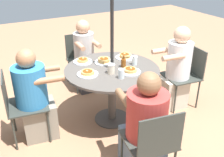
% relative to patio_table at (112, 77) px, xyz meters
% --- Properties ---
extents(ground_plane, '(12.00, 12.00, 0.00)m').
position_rel_patio_table_xyz_m(ground_plane, '(0.00, 0.00, -0.63)').
color(ground_plane, '#9E7051').
extents(patio_table, '(1.18, 1.18, 0.75)m').
position_rel_patio_table_xyz_m(patio_table, '(0.00, 0.00, 0.00)').
color(patio_table, '#4C4742').
rests_on(patio_table, ground).
extents(umbrella_pole, '(0.04, 0.04, 2.16)m').
position_rel_patio_table_xyz_m(umbrella_pole, '(0.00, 0.00, 0.45)').
color(umbrella_pole, black).
rests_on(umbrella_pole, ground).
extents(patio_chair_north, '(0.46, 0.46, 0.86)m').
position_rel_patio_table_xyz_m(patio_chair_north, '(1.13, -0.04, -0.13)').
color(patio_chair_north, '#333833').
rests_on(patio_chair_north, ground).
extents(diner_north, '(0.49, 0.33, 1.14)m').
position_rel_patio_table_xyz_m(diner_north, '(0.96, -0.04, -0.10)').
color(diner_north, '#3D3D42').
rests_on(diner_north, ground).
extents(patio_chair_east, '(0.50, 0.50, 0.86)m').
position_rel_patio_table_xyz_m(patio_chair_east, '(0.15, 1.12, -0.13)').
color(patio_chair_east, '#333833').
rests_on(patio_chair_east, ground).
extents(diner_east, '(0.42, 0.57, 1.13)m').
position_rel_patio_table_xyz_m(diner_east, '(0.13, 0.95, -0.12)').
color(diner_east, gray).
rests_on(diner_east, ground).
extents(patio_chair_south, '(0.51, 0.51, 0.86)m').
position_rel_patio_table_xyz_m(patio_chair_south, '(-1.12, 0.18, -0.13)').
color(patio_chair_south, '#333833').
rests_on(patio_chair_south, ground).
extents(diner_south, '(0.56, 0.45, 1.13)m').
position_rel_patio_table_xyz_m(diner_south, '(-0.95, 0.15, -0.12)').
color(diner_south, slate).
rests_on(diner_south, ground).
extents(patio_chair_west, '(0.50, 0.50, 0.86)m').
position_rel_patio_table_xyz_m(patio_chair_west, '(-0.14, -1.13, -0.13)').
color(patio_chair_west, '#333833').
rests_on(patio_chair_west, ground).
extents(diner_west, '(0.38, 0.54, 1.18)m').
position_rel_patio_table_xyz_m(diner_west, '(-0.12, -0.96, -0.08)').
color(diner_west, beige).
rests_on(diner_west, ground).
extents(pancake_plate_a, '(0.25, 0.25, 0.06)m').
position_rel_patio_table_xyz_m(pancake_plate_a, '(0.36, 0.24, 0.13)').
color(pancake_plate_a, white).
rests_on(pancake_plate_a, patio_table).
extents(pancake_plate_b, '(0.25, 0.25, 0.06)m').
position_rel_patio_table_xyz_m(pancake_plate_b, '(-0.20, -0.14, 0.14)').
color(pancake_plate_b, white).
rests_on(pancake_plate_b, patio_table).
extents(pancake_plate_c, '(0.25, 0.25, 0.07)m').
position_rel_patio_table_xyz_m(pancake_plate_c, '(0.22, 0.00, 0.14)').
color(pancake_plate_c, white).
rests_on(pancake_plate_c, patio_table).
extents(pancake_plate_d, '(0.25, 0.25, 0.06)m').
position_rel_patio_table_xyz_m(pancake_plate_d, '(-0.02, 0.33, 0.14)').
color(pancake_plate_d, white).
rests_on(pancake_plate_d, patio_table).
extents(pancake_plate_e, '(0.25, 0.25, 0.07)m').
position_rel_patio_table_xyz_m(pancake_plate_e, '(0.23, -0.32, 0.14)').
color(pancake_plate_e, white).
rests_on(pancake_plate_e, patio_table).
extents(syrup_bottle, '(0.09, 0.06, 0.15)m').
position_rel_patio_table_xyz_m(syrup_bottle, '(-0.03, -0.15, 0.17)').
color(syrup_bottle, brown).
rests_on(syrup_bottle, patio_table).
extents(coffee_cup, '(0.09, 0.09, 0.12)m').
position_rel_patio_table_xyz_m(coffee_cup, '(-0.11, 0.07, 0.18)').
color(coffee_cup, beige).
rests_on(coffee_cup, patio_table).
extents(drinking_glass_a, '(0.07, 0.07, 0.11)m').
position_rel_patio_table_xyz_m(drinking_glass_a, '(-0.28, 0.03, 0.17)').
color(drinking_glass_a, silver).
rests_on(drinking_glass_a, patio_table).
extents(drinking_glass_b, '(0.07, 0.07, 0.12)m').
position_rel_patio_table_xyz_m(drinking_glass_b, '(-0.03, -0.31, 0.18)').
color(drinking_glass_b, silver).
rests_on(drinking_glass_b, patio_table).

